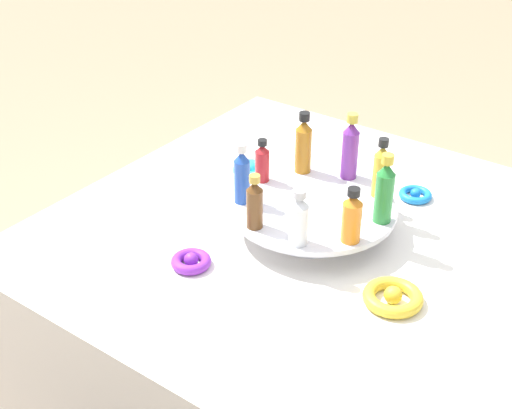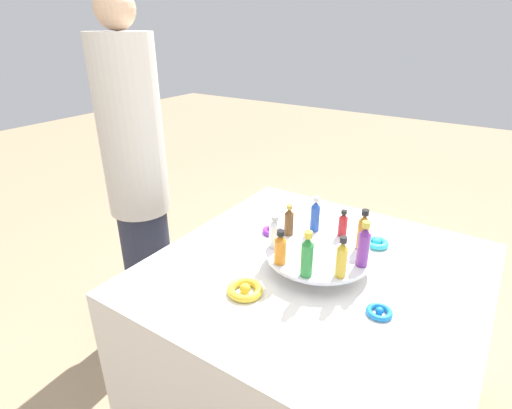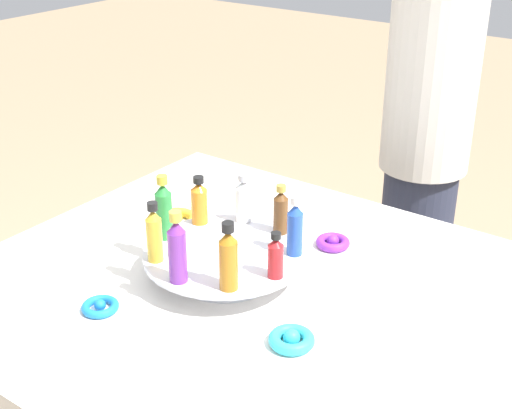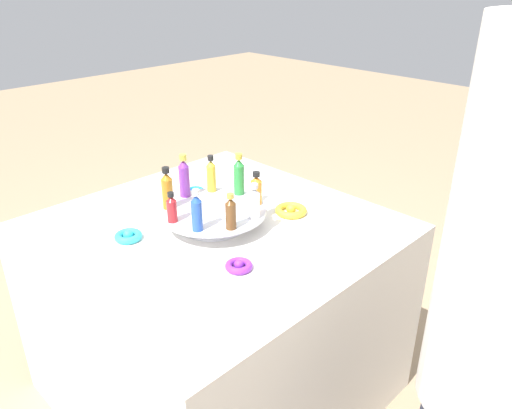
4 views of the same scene
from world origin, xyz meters
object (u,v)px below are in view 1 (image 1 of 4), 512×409
at_px(bottle_blue, 242,176).
at_px(ribbon_bow_gold, 393,297).
at_px(display_stand, 312,213).
at_px(bottle_clear, 299,219).
at_px(bottle_orange, 352,217).
at_px(bottle_green, 385,191).
at_px(ribbon_bow_purple, 191,261).
at_px(bottle_red, 262,162).
at_px(ribbon_bow_teal, 250,170).
at_px(bottle_brown, 255,203).
at_px(bottle_gold, 381,170).
at_px(bottle_amber, 303,145).
at_px(bottle_purple, 349,148).
at_px(ribbon_bow_blue, 415,195).

height_order(bottle_blue, ribbon_bow_gold, bottle_blue).
bearing_deg(display_stand, bottle_clear, 21.19).
distance_m(bottle_orange, bottle_green, 0.10).
bearing_deg(ribbon_bow_gold, bottle_clear, -85.16).
distance_m(bottle_orange, ribbon_bow_purple, 0.33).
relative_size(bottle_green, bottle_red, 1.50).
relative_size(ribbon_bow_gold, ribbon_bow_teal, 1.28).
bearing_deg(bottle_brown, bottle_clear, 91.19).
bearing_deg(bottle_red, bottle_brown, 31.19).
relative_size(bottle_orange, bottle_brown, 0.99).
bearing_deg(bottle_orange, bottle_blue, -88.81).
height_order(bottle_gold, ribbon_bow_teal, bottle_gold).
relative_size(bottle_amber, ribbon_bow_purple, 1.79).
bearing_deg(bottle_red, bottle_green, 91.19).
bearing_deg(ribbon_bow_teal, bottle_purple, 96.15).
relative_size(display_stand, bottle_red, 3.55).
relative_size(display_stand, bottle_blue, 2.63).
bearing_deg(ribbon_bow_teal, bottle_red, 46.91).
distance_m(bottle_green, ribbon_bow_purple, 0.41).
bearing_deg(bottle_purple, bottle_amber, -68.81).
relative_size(bottle_amber, ribbon_bow_teal, 1.64).
height_order(display_stand, ribbon_bow_gold, display_stand).
relative_size(bottle_gold, ribbon_bow_blue, 1.77).
height_order(display_stand, bottle_purple, bottle_purple).
distance_m(display_stand, bottle_green, 0.17).
relative_size(bottle_orange, bottle_clear, 0.99).
distance_m(ribbon_bow_gold, ribbon_bow_teal, 0.56).
relative_size(bottle_blue, ribbon_bow_blue, 1.77).
height_order(bottle_brown, ribbon_bow_teal, bottle_brown).
xyz_separation_m(bottle_orange, bottle_clear, (0.07, -0.08, 0.00)).
height_order(bottle_blue, ribbon_bow_purple, bottle_blue).
bearing_deg(bottle_brown, bottle_amber, -168.81).
relative_size(bottle_purple, ribbon_bow_purple, 1.91).
distance_m(bottle_purple, ribbon_bow_teal, 0.28).
bearing_deg(bottle_blue, bottle_orange, 91.19).
height_order(display_stand, bottle_amber, bottle_amber).
height_order(bottle_green, bottle_amber, bottle_green).
bearing_deg(bottle_orange, ribbon_bow_teal, -116.79).
bearing_deg(ribbon_bow_teal, ribbon_bow_blue, 109.28).
bearing_deg(bottle_green, bottle_purple, -128.81).
bearing_deg(display_stand, ribbon_bow_gold, 64.28).
height_order(bottle_orange, bottle_blue, bottle_blue).
bearing_deg(ribbon_bow_purple, ribbon_bow_blue, 154.28).
distance_m(bottle_orange, bottle_clear, 0.10).
relative_size(bottle_orange, ribbon_bow_purple, 1.44).
distance_m(bottle_blue, ribbon_bow_purple, 0.21).
relative_size(bottle_orange, ribbon_bow_teal, 1.32).
relative_size(bottle_gold, ribbon_bow_purple, 1.67).
bearing_deg(ribbon_bow_teal, ribbon_bow_gold, 64.28).
distance_m(ribbon_bow_purple, ribbon_bow_teal, 0.40).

